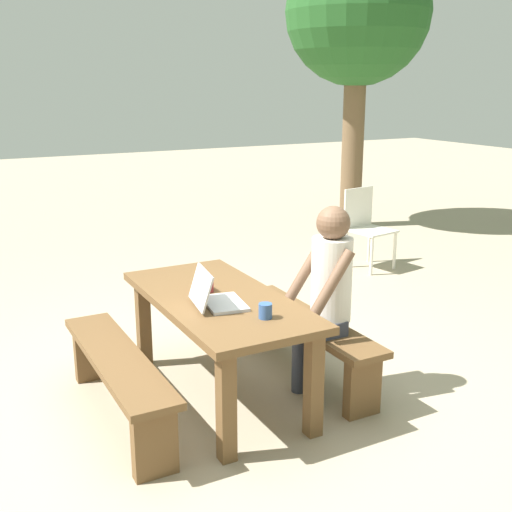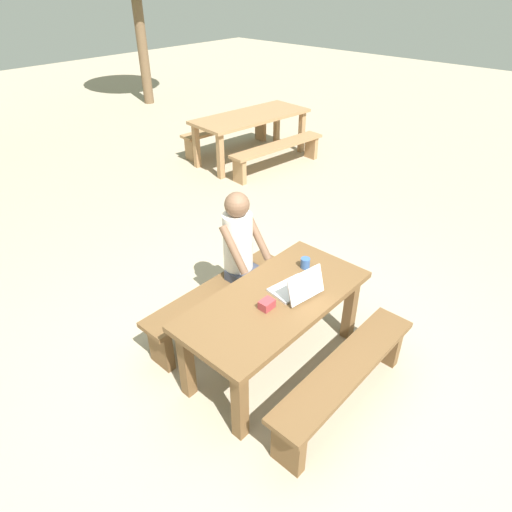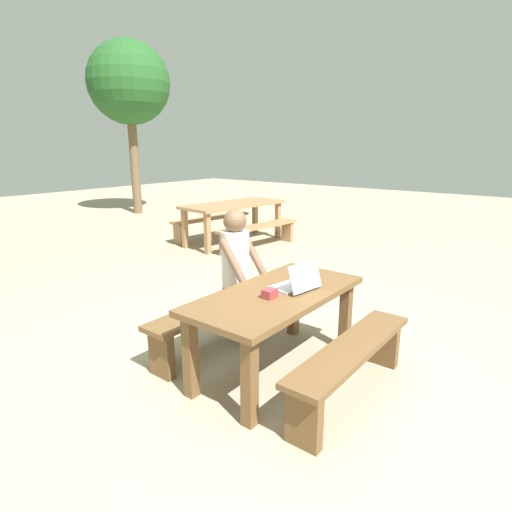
{
  "view_description": "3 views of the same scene",
  "coord_description": "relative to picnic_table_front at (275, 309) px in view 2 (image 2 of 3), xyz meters",
  "views": [
    {
      "loc": [
        3.55,
        -1.62,
        2.04
      ],
      "look_at": [
        0.05,
        0.25,
        0.95
      ],
      "focal_mm": 44.84,
      "sensor_mm": 36.0,
      "label": 1
    },
    {
      "loc": [
        -2.13,
        -1.73,
        2.86
      ],
      "look_at": [
        0.05,
        0.25,
        0.95
      ],
      "focal_mm": 31.36,
      "sensor_mm": 36.0,
      "label": 2
    },
    {
      "loc": [
        -2.65,
        -1.86,
        1.86
      ],
      "look_at": [
        0.05,
        0.25,
        0.95
      ],
      "focal_mm": 29.63,
      "sensor_mm": 36.0,
      "label": 3
    }
  ],
  "objects": [
    {
      "name": "ground_plane",
      "position": [
        0.0,
        0.0,
        -0.59
      ],
      "size": [
        30.0,
        30.0,
        0.0
      ],
      "primitive_type": "plane",
      "color": "tan"
    },
    {
      "name": "picnic_table_front",
      "position": [
        0.0,
        0.0,
        0.0
      ],
      "size": [
        1.61,
        0.77,
        0.7
      ],
      "color": "brown",
      "rests_on": "ground"
    },
    {
      "name": "bench_near",
      "position": [
        0.0,
        -0.68,
        -0.27
      ],
      "size": [
        1.51,
        0.3,
        0.44
      ],
      "color": "brown",
      "rests_on": "ground"
    },
    {
      "name": "bench_far",
      "position": [
        0.0,
        0.68,
        -0.27
      ],
      "size": [
        1.51,
        0.3,
        0.44
      ],
      "color": "brown",
      "rests_on": "ground"
    },
    {
      "name": "laptop",
      "position": [
        0.15,
        -0.09,
        0.17
      ],
      "size": [
        0.38,
        0.35,
        0.24
      ],
      "rotation": [
        0.0,
        0.0,
        2.99
      ],
      "color": "silver",
      "rests_on": "picnic_table_front"
    },
    {
      "name": "small_pouch",
      "position": [
        -0.14,
        -0.03,
        0.15
      ],
      "size": [
        0.11,
        0.09,
        0.07
      ],
      "color": "#993338",
      "rests_on": "picnic_table_front"
    },
    {
      "name": "coffee_mug",
      "position": [
        0.48,
        0.08,
        0.16
      ],
      "size": [
        0.08,
        0.08,
        0.09
      ],
      "color": "#335693",
      "rests_on": "picnic_table_front"
    },
    {
      "name": "person_seated",
      "position": [
        0.28,
        0.64,
        0.15
      ],
      "size": [
        0.38,
        0.39,
        1.28
      ],
      "color": "#333847",
      "rests_on": "ground"
    },
    {
      "name": "picnic_table_mid",
      "position": [
        3.43,
        3.44,
        0.08
      ],
      "size": [
        2.13,
        1.05,
        0.77
      ],
      "rotation": [
        0.0,
        0.0,
        -0.1
      ],
      "color": "#9E754C",
      "rests_on": "ground"
    },
    {
      "name": "bench_mid_south",
      "position": [
        3.36,
        2.78,
        -0.26
      ],
      "size": [
        1.87,
        0.49,
        0.43
      ],
      "rotation": [
        0.0,
        0.0,
        -0.1
      ],
      "color": "#9E754C",
      "rests_on": "ground"
    },
    {
      "name": "bench_mid_north",
      "position": [
        3.5,
        4.1,
        -0.26
      ],
      "size": [
        1.87,
        0.49,
        0.43
      ],
      "rotation": [
        0.0,
        0.0,
        -0.1
      ],
      "color": "#9E754C",
      "rests_on": "ground"
    }
  ]
}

